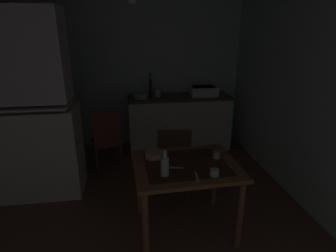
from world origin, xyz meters
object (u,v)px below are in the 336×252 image
object	(u,v)px
sink_basin	(203,91)
glass_bottle	(165,165)
hutch_cabinet	(31,115)
mixing_bowl_counter	(141,96)
teacup_mint	(214,173)
chair_by_counter	(107,140)
dining_table	(186,173)
serving_bowl_wide	(154,154)
chair_far_side	(174,160)
hand_pump	(151,86)

from	to	relation	value
sink_basin	glass_bottle	bearing A→B (deg)	-113.14
hutch_cabinet	sink_basin	xyz separation A→B (m)	(2.37, 1.13, -0.03)
mixing_bowl_counter	glass_bottle	world-z (taller)	mixing_bowl_counter
mixing_bowl_counter	teacup_mint	distance (m)	2.33
teacup_mint	glass_bottle	xyz separation A→B (m)	(-0.42, 0.07, 0.06)
sink_basin	chair_by_counter	xyz separation A→B (m)	(-1.57, -0.72, -0.50)
dining_table	teacup_mint	world-z (taller)	teacup_mint
hutch_cabinet	serving_bowl_wide	world-z (taller)	hutch_cabinet
serving_bowl_wide	dining_table	bearing A→B (deg)	-33.88
chair_far_side	glass_bottle	distance (m)	0.91
chair_far_side	glass_bottle	xyz separation A→B (m)	(-0.23, -0.81, 0.36)
dining_table	chair_far_side	world-z (taller)	chair_far_side
chair_by_counter	teacup_mint	xyz separation A→B (m)	(1.04, -1.60, 0.28)
hand_pump	teacup_mint	size ratio (longest dim) A/B	4.81
hutch_cabinet	mixing_bowl_counter	bearing A→B (deg)	39.39
hutch_cabinet	sink_basin	world-z (taller)	hutch_cabinet
chair_far_side	serving_bowl_wide	distance (m)	0.60
dining_table	teacup_mint	xyz separation A→B (m)	(0.20, -0.25, 0.13)
chair_by_counter	serving_bowl_wide	bearing A→B (deg)	-64.41
hutch_cabinet	teacup_mint	size ratio (longest dim) A/B	26.82
hand_pump	chair_by_counter	world-z (taller)	hand_pump
hutch_cabinet	glass_bottle	distance (m)	1.80
hand_pump	dining_table	size ratio (longest dim) A/B	0.39
sink_basin	chair_far_side	size ratio (longest dim) A/B	0.49
sink_basin	glass_bottle	size ratio (longest dim) A/B	1.84
serving_bowl_wide	glass_bottle	xyz separation A→B (m)	(0.06, -0.37, 0.06)
sink_basin	glass_bottle	distance (m)	2.45
mixing_bowl_counter	hand_pump	bearing A→B (deg)	29.33
mixing_bowl_counter	dining_table	bearing A→B (deg)	-81.19
chair_by_counter	glass_bottle	size ratio (longest dim) A/B	3.92
chair_by_counter	hutch_cabinet	bearing A→B (deg)	-152.47
hutch_cabinet	glass_bottle	xyz separation A→B (m)	(1.41, -1.11, -0.19)
hutch_cabinet	chair_far_side	world-z (taller)	hutch_cabinet
mixing_bowl_counter	serving_bowl_wide	xyz separation A→B (m)	(0.03, -1.83, -0.18)
serving_bowl_wide	mixing_bowl_counter	bearing A→B (deg)	90.89
hutch_cabinet	mixing_bowl_counter	xyz separation A→B (m)	(1.32, 1.08, -0.07)
serving_bowl_wide	teacup_mint	xyz separation A→B (m)	(0.48, -0.44, -0.00)
sink_basin	serving_bowl_wide	size ratio (longest dim) A/B	2.50
hutch_cabinet	hand_pump	world-z (taller)	hutch_cabinet
chair_far_side	serving_bowl_wide	bearing A→B (deg)	-123.10
mixing_bowl_counter	chair_by_counter	bearing A→B (deg)	-128.12
serving_bowl_wide	chair_far_side	bearing A→B (deg)	56.90
sink_basin	mixing_bowl_counter	bearing A→B (deg)	-177.27
hutch_cabinet	serving_bowl_wide	xyz separation A→B (m)	(1.35, -0.74, -0.25)
sink_basin	dining_table	xyz separation A→B (m)	(-0.73, -2.07, -0.35)
hutch_cabinet	hand_pump	bearing A→B (deg)	38.36
hand_pump	teacup_mint	xyz separation A→B (m)	(0.34, -2.37, -0.31)
hand_pump	chair_by_counter	size ratio (longest dim) A/B	0.42
chair_far_side	teacup_mint	xyz separation A→B (m)	(0.20, -0.88, 0.29)
mixing_bowl_counter	hutch_cabinet	bearing A→B (deg)	-140.61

